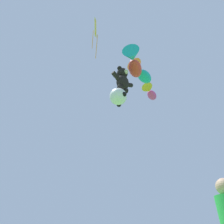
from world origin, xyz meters
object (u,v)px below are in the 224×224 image
at_px(fish_kite_crimson, 134,62).
at_px(fish_kite_magenta, 150,92).
at_px(teddy_bear_kite, 123,80).
at_px(diamond_kite, 95,30).
at_px(soccer_ball_kite, 118,97).
at_px(fish_kite_teal, 141,72).

xyz_separation_m(fish_kite_crimson, fish_kite_magenta, (4.19, 1.68, 0.79)).
height_order(teddy_bear_kite, fish_kite_crimson, fish_kite_crimson).
relative_size(teddy_bear_kite, fish_kite_crimson, 0.72).
height_order(fish_kite_crimson, fish_kite_magenta, fish_kite_magenta).
bearing_deg(diamond_kite, fish_kite_magenta, 9.40).
relative_size(soccer_ball_kite, fish_kite_teal, 0.45).
height_order(teddy_bear_kite, soccer_ball_kite, teddy_bear_kite).
bearing_deg(teddy_bear_kite, soccer_ball_kite, -179.04).
relative_size(soccer_ball_kite, fish_kite_magenta, 0.55).
relative_size(teddy_bear_kite, fish_kite_magenta, 0.93).
relative_size(fish_kite_crimson, diamond_kite, 0.83).
bearing_deg(teddy_bear_kite, fish_kite_magenta, 12.02).
bearing_deg(soccer_ball_kite, fish_kite_magenta, 11.08).
relative_size(fish_kite_teal, fish_kite_magenta, 1.21).
bearing_deg(diamond_kite, fish_kite_crimson, -10.34).
xyz_separation_m(soccer_ball_kite, fish_kite_teal, (2.50, 0.04, 3.52)).
distance_m(fish_kite_crimson, fish_kite_magenta, 4.58).
distance_m(fish_kite_magenta, diamond_kite, 7.12).
distance_m(teddy_bear_kite, fish_kite_magenta, 4.98).
height_order(teddy_bear_kite, fish_kite_magenta, fish_kite_magenta).
xyz_separation_m(teddy_bear_kite, fish_kite_crimson, (0.28, -0.72, 1.18)).
bearing_deg(fish_kite_magenta, teddy_bear_kite, -167.98).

